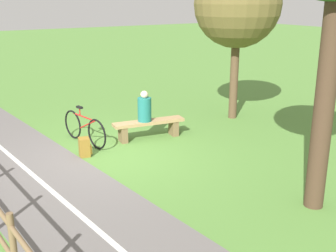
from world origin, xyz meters
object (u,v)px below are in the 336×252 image
(person_seated, at_px, (144,108))
(bicycle, at_px, (84,128))
(tree_by_path, at_px, (237,4))
(backpack, at_px, (85,147))
(bench, at_px, (149,126))

(person_seated, bearing_deg, bicycle, -10.62)
(person_seated, relative_size, bicycle, 0.43)
(tree_by_path, bearing_deg, person_seated, 5.85)
(tree_by_path, bearing_deg, backpack, 7.52)
(person_seated, height_order, bicycle, person_seated)
(bench, relative_size, person_seated, 2.41)
(tree_by_path, bearing_deg, bicycle, -2.13)
(backpack, distance_m, tree_by_path, 5.87)
(bicycle, distance_m, backpack, 0.91)
(person_seated, relative_size, tree_by_path, 0.17)
(backpack, xyz_separation_m, tree_by_path, (-4.96, -0.65, 3.07))
(bicycle, bearing_deg, backpack, -32.32)
(person_seated, distance_m, tree_by_path, 4.06)
(bench, bearing_deg, bicycle, -9.90)
(person_seated, xyz_separation_m, tree_by_path, (-3.21, -0.33, 2.47))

